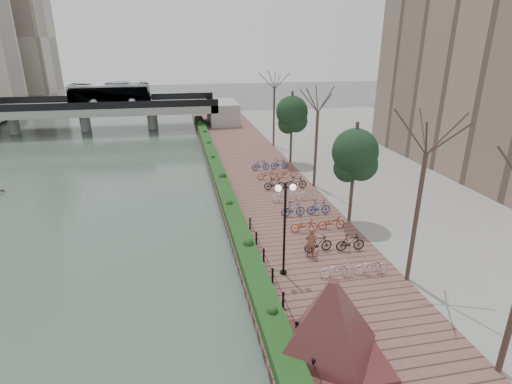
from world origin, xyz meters
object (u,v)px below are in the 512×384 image
object	(u,v)px
granite_monument	(330,319)
lamppost	(285,210)
motorcycle	(336,306)
pedestrian	(310,242)

from	to	relation	value
granite_monument	lamppost	world-z (taller)	lamppost
lamppost	motorcycle	xyz separation A→B (m)	(1.31, -3.72, -3.01)
lamppost	pedestrian	distance (m)	3.55
lamppost	motorcycle	size ratio (longest dim) A/B	3.05
motorcycle	pedestrian	distance (m)	5.17
granite_monument	motorcycle	size ratio (longest dim) A/B	3.07
motorcycle	granite_monument	bearing A→B (deg)	-110.86
granite_monument	motorcycle	bearing A→B (deg)	60.77
granite_monument	motorcycle	distance (m)	2.56
granite_monument	lamppost	bearing A→B (deg)	91.78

